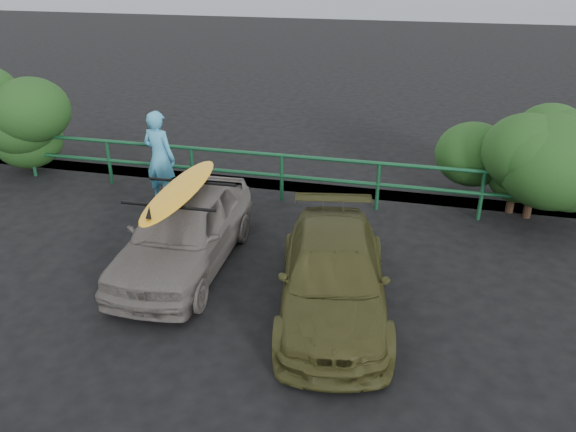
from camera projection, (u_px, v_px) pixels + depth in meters
name	position (u px, v px, depth m)	size (l,w,h in m)	color
ground	(123.00, 334.00, 7.77)	(80.00, 80.00, 0.00)	black
ocean	(399.00, 0.00, 60.44)	(200.00, 200.00, 0.00)	slate
guardrail	(236.00, 173.00, 11.93)	(14.00, 0.08, 1.04)	#144829
shrub_left	(45.00, 125.00, 13.06)	(3.20, 2.40, 2.26)	#214A1B
shrub_right	(484.00, 161.00, 11.07)	(3.20, 2.40, 2.10)	#214A1B
sedan	(184.00, 231.00, 9.20)	(1.51, 3.77, 1.28)	#67605C
olive_vehicle	(333.00, 276.00, 8.09)	(1.54, 3.79, 1.10)	#3D3D1B
man	(160.00, 158.00, 11.44)	(0.72, 0.47, 1.96)	#47A9D5
roof_rack	(181.00, 194.00, 8.92)	(1.52, 1.07, 0.05)	black
surfboard	(180.00, 190.00, 8.89)	(0.57, 2.77, 0.08)	#FCAE1A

